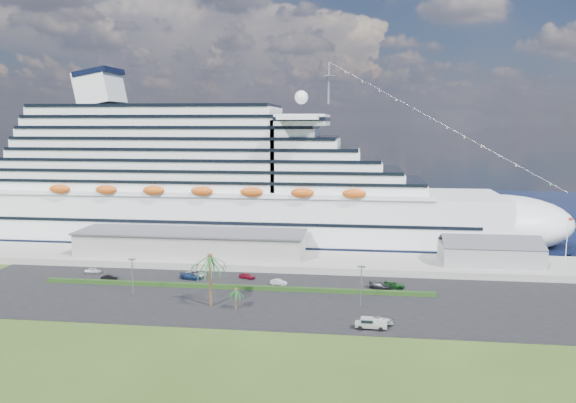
# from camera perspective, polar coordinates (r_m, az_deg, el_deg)

# --- Properties ---
(ground) EXTENTS (420.00, 420.00, 0.00)m
(ground) POSITION_cam_1_polar(r_m,az_deg,el_deg) (110.23, -3.26, -11.48)
(ground) COLOR #2C4517
(ground) RESTS_ON ground
(asphalt_lot) EXTENTS (140.00, 38.00, 0.12)m
(asphalt_lot) POSITION_cam_1_polar(r_m,az_deg,el_deg) (120.47, -2.30, -9.72)
(asphalt_lot) COLOR black
(asphalt_lot) RESTS_ON ground
(wharf) EXTENTS (240.00, 20.00, 1.80)m
(wharf) POSITION_cam_1_polar(r_m,az_deg,el_deg) (147.82, -0.43, -5.99)
(wharf) COLOR gray
(wharf) RESTS_ON ground
(water) EXTENTS (420.00, 160.00, 0.02)m
(water) POSITION_cam_1_polar(r_m,az_deg,el_deg) (235.77, 2.48, -0.90)
(water) COLOR black
(water) RESTS_ON ground
(cruise_ship) EXTENTS (191.00, 38.00, 54.00)m
(cruise_ship) POSITION_cam_1_polar(r_m,az_deg,el_deg) (172.18, -6.49, 1.31)
(cruise_ship) COLOR silver
(cruise_ship) RESTS_ON ground
(terminal_building) EXTENTS (61.00, 15.00, 6.30)m
(terminal_building) POSITION_cam_1_polar(r_m,az_deg,el_deg) (152.16, -9.83, -4.12)
(terminal_building) COLOR gray
(terminal_building) RESTS_ON wharf
(port_shed) EXTENTS (24.00, 12.31, 7.37)m
(port_shed) POSITION_cam_1_polar(r_m,az_deg,el_deg) (149.42, 19.82, -4.95)
(port_shed) COLOR gray
(port_shed) RESTS_ON wharf
(flagpole) EXTENTS (1.08, 0.16, 12.00)m
(flagpole) POSITION_cam_1_polar(r_m,az_deg,el_deg) (153.62, 26.48, -3.50)
(flagpole) COLOR silver
(flagpole) RESTS_ON wharf
(hedge) EXTENTS (88.00, 1.10, 0.90)m
(hedge) POSITION_cam_1_polar(r_m,az_deg,el_deg) (126.50, -5.54, -8.63)
(hedge) COLOR black
(hedge) RESTS_ON asphalt_lot
(lamp_post_left) EXTENTS (1.60, 0.35, 8.27)m
(lamp_post_left) POSITION_cam_1_polar(r_m,az_deg,el_deg) (123.84, -15.53, -6.97)
(lamp_post_left) COLOR gray
(lamp_post_left) RESTS_ON asphalt_lot
(lamp_post_right) EXTENTS (1.60, 0.35, 8.27)m
(lamp_post_right) POSITION_cam_1_polar(r_m,az_deg,el_deg) (114.53, 7.45, -7.97)
(lamp_post_right) COLOR gray
(lamp_post_right) RESTS_ON asphalt_lot
(palm_tall) EXTENTS (8.82, 8.82, 11.13)m
(palm_tall) POSITION_cam_1_polar(r_m,az_deg,el_deg) (113.45, -7.93, -6.11)
(palm_tall) COLOR #47301E
(palm_tall) RESTS_ON ground
(palm_short) EXTENTS (3.53, 3.53, 4.56)m
(palm_short) POSITION_cam_1_polar(r_m,az_deg,el_deg) (112.26, -5.33, -9.16)
(palm_short) COLOR #47301E
(palm_short) RESTS_ON ground
(parked_car_0) EXTENTS (4.12, 2.05, 1.35)m
(parked_car_0) POSITION_cam_1_polar(r_m,az_deg,el_deg) (146.32, -19.18, -6.65)
(parked_car_0) COLOR #B3B4B5
(parked_car_0) RESTS_ON asphalt_lot
(parked_car_1) EXTENTS (4.03, 2.27, 1.26)m
(parked_car_1) POSITION_cam_1_polar(r_m,az_deg,el_deg) (139.21, -17.69, -7.35)
(parked_car_1) COLOR black
(parked_car_1) RESTS_ON asphalt_lot
(parked_car_2) EXTENTS (5.79, 4.36, 1.46)m
(parked_car_2) POSITION_cam_1_polar(r_m,az_deg,el_deg) (137.05, -9.32, -7.26)
(parked_car_2) COLOR #A4A9AD
(parked_car_2) RESTS_ON asphalt_lot
(parked_car_3) EXTENTS (5.33, 3.08, 1.45)m
(parked_car_3) POSITION_cam_1_polar(r_m,az_deg,el_deg) (135.19, -9.88, -7.49)
(parked_car_3) COLOR navy
(parked_car_3) RESTS_ON asphalt_lot
(parked_car_4) EXTENTS (4.16, 2.76, 1.32)m
(parked_car_4) POSITION_cam_1_polar(r_m,az_deg,el_deg) (134.05, -4.18, -7.56)
(parked_car_4) COLOR maroon
(parked_car_4) RESTS_ON asphalt_lot
(parked_car_5) EXTENTS (3.98, 2.07, 1.25)m
(parked_car_5) POSITION_cam_1_polar(r_m,az_deg,el_deg) (128.95, -0.96, -8.19)
(parked_car_5) COLOR silver
(parked_car_5) RESTS_ON asphalt_lot
(parked_car_6) EXTENTS (5.40, 2.69, 1.47)m
(parked_car_6) POSITION_cam_1_polar(r_m,az_deg,el_deg) (128.53, 10.59, -8.33)
(parked_car_6) COLOR #0E3A12
(parked_car_6) RESTS_ON asphalt_lot
(parked_car_7) EXTENTS (5.43, 3.42, 1.47)m
(parked_car_7) POSITION_cam_1_polar(r_m,az_deg,el_deg) (127.49, 9.37, -8.44)
(parked_car_7) COLOR black
(parked_car_7) RESTS_ON asphalt_lot
(pickup_truck) EXTENTS (5.76, 2.36, 2.00)m
(pickup_truck) POSITION_cam_1_polar(r_m,az_deg,el_deg) (103.73, 8.38, -12.12)
(pickup_truck) COLOR black
(pickup_truck) RESTS_ON asphalt_lot
(boat_trailer) EXTENTS (5.81, 4.25, 1.61)m
(boat_trailer) POSITION_cam_1_polar(r_m,az_deg,el_deg) (105.41, 9.41, -11.82)
(boat_trailer) COLOR gray
(boat_trailer) RESTS_ON asphalt_lot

